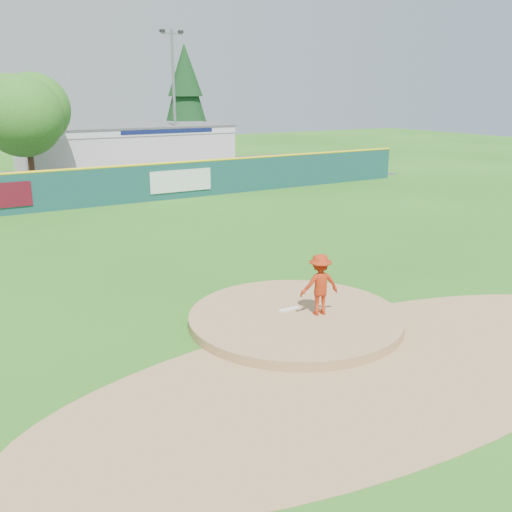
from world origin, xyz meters
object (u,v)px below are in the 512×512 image
van (143,179)px  deciduous_tree (26,113)px  conifer_tree (185,94)px  pitcher (320,284)px  light_pole_right (174,94)px  pool_building_grp (124,147)px

van → deciduous_tree: size_ratio=0.58×
van → deciduous_tree: deciduous_tree is taller
deciduous_tree → van: bearing=-27.1°
deciduous_tree → conifer_tree: size_ratio=0.77×
pitcher → conifer_tree: size_ratio=0.17×
deciduous_tree → light_pole_right: size_ratio=0.74×
van → light_pole_right: size_ratio=0.43×
van → light_pole_right: 9.98m
pitcher → pool_building_grp: size_ratio=0.10×
conifer_tree → light_pole_right: light_pole_right is taller
deciduous_tree → light_pole_right: bearing=20.0°
light_pole_right → conifer_tree: bearing=60.3°
pool_building_grp → conifer_tree: size_ratio=1.60×
pool_building_grp → deciduous_tree: size_ratio=2.07×
pitcher → pool_building_grp: 32.76m
pitcher → light_pole_right: size_ratio=0.16×
pitcher → conifer_tree: (12.48, 36.30, 4.50)m
pitcher → conifer_tree: bearing=-97.2°
light_pole_right → van: bearing=-126.3°
van → light_pole_right: bearing=-25.3°
deciduous_tree → light_pole_right: (11.00, 4.00, 0.99)m
deciduous_tree → light_pole_right: 11.75m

